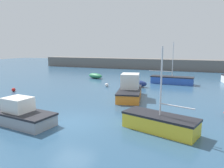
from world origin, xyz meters
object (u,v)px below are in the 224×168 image
dinghy_near_pier (137,83)px  mooring_buoy_red (14,90)px  cabin_cruiser_white (130,89)px  mooring_buoy_white (107,85)px  sailboat_short_mast (172,80)px  sailboat_twin_hulled (160,123)px  rowboat_blue_near (95,76)px  motorboat_grey_hull (15,114)px

dinghy_near_pier → mooring_buoy_red: dinghy_near_pier is taller
cabin_cruiser_white → mooring_buoy_white: (-4.09, 4.35, -0.57)m
cabin_cruiser_white → sailboat_short_mast: sailboat_short_mast is taller
dinghy_near_pier → mooring_buoy_white: dinghy_near_pier is taller
sailboat_twin_hulled → dinghy_near_pier: size_ratio=1.84×
dinghy_near_pier → rowboat_blue_near: size_ratio=0.86×
sailboat_short_mast → mooring_buoy_white: size_ratio=12.98×
rowboat_blue_near → mooring_buoy_red: (-3.72, -11.69, -0.18)m
mooring_buoy_red → dinghy_near_pier: bearing=33.0°
cabin_cruiser_white → dinghy_near_pier: bearing=177.2°
mooring_buoy_white → mooring_buoy_red: bearing=-142.9°
sailboat_twin_hulled → mooring_buoy_white: bearing=-38.3°
dinghy_near_pier → rowboat_blue_near: (-7.42, 4.45, -0.03)m
sailboat_twin_hulled → sailboat_short_mast: size_ratio=0.84×
sailboat_twin_hulled → sailboat_short_mast: 16.08m
mooring_buoy_red → mooring_buoy_white: (7.92, 5.99, 0.02)m
sailboat_short_mast → mooring_buoy_red: bearing=-141.5°
motorboat_grey_hull → dinghy_near_pier: bearing=-97.7°
sailboat_twin_hulled → dinghy_near_pier: sailboat_twin_hulled is taller
dinghy_near_pier → rowboat_blue_near: bearing=-23.8°
sailboat_short_mast → rowboat_blue_near: bearing=177.5°
rowboat_blue_near → dinghy_near_pier: bearing=-5.9°
sailboat_twin_hulled → mooring_buoy_red: bearing=-1.7°
cabin_cruiser_white → sailboat_short_mast: 9.52m
motorboat_grey_hull → sailboat_twin_hulled: 8.63m
sailboat_twin_hulled → mooring_buoy_white: 13.73m
motorboat_grey_hull → mooring_buoy_white: 13.09m
mooring_buoy_red → sailboat_short_mast: bearing=36.3°
motorboat_grey_hull → cabin_cruiser_white: size_ratio=1.10×
sailboat_twin_hulled → mooring_buoy_white: (-7.88, 11.25, -0.26)m
motorboat_grey_hull → mooring_buoy_red: 10.22m
dinghy_near_pier → sailboat_short_mast: bearing=-127.7°
rowboat_blue_near → mooring_buoy_white: 7.08m
cabin_cruiser_white → mooring_buoy_white: cabin_cruiser_white is taller
sailboat_short_mast → mooring_buoy_white: (-6.75, -4.79, -0.27)m
motorboat_grey_hull → mooring_buoy_white: motorboat_grey_hull is taller
dinghy_near_pier → cabin_cruiser_white: (0.87, -5.59, 0.39)m
rowboat_blue_near → mooring_buoy_white: bearing=-28.5°
dinghy_near_pier → sailboat_short_mast: size_ratio=0.45×
cabin_cruiser_white → mooring_buoy_white: 5.99m
sailboat_short_mast → mooring_buoy_red: sailboat_short_mast is taller
motorboat_grey_hull → mooring_buoy_red: size_ratio=14.93×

